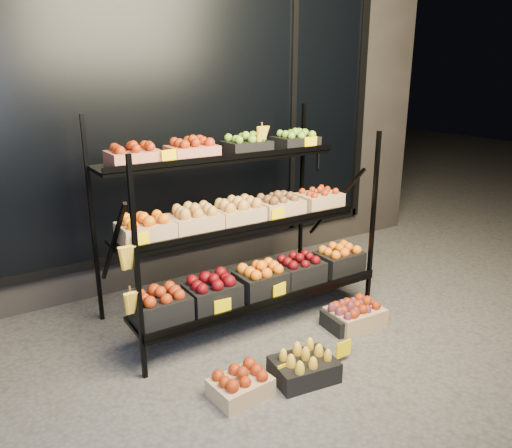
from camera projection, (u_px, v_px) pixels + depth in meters
ground at (285, 345)px, 3.72m from camera, size 24.00×24.00×0.00m
building at (144, 91)px, 5.28m from camera, size 6.00×2.08×3.50m
display_rack at (241, 224)px, 3.96m from camera, size 2.18×1.02×1.66m
tag_floor_a at (286, 377)px, 3.23m from camera, size 0.13×0.01×0.12m
tag_floor_b at (343, 354)px, 3.49m from camera, size 0.13×0.01×0.12m
floor_crate_left at (240, 384)px, 3.11m from camera, size 0.38×0.29×0.19m
floor_crate_midleft at (304, 366)px, 3.29m from camera, size 0.45×0.36×0.20m
floor_crate_midright at (355, 314)px, 3.98m from camera, size 0.44×0.33×0.21m
floor_crate_right at (349, 316)px, 3.96m from camera, size 0.40×0.31×0.19m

